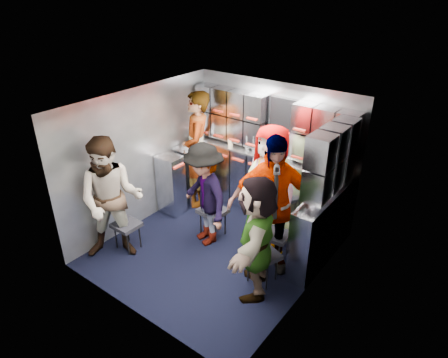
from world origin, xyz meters
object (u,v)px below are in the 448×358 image
Objects in this scene: attendant_arc_b at (204,195)px; attendant_arc_c at (270,186)px; attendant_standing at (197,150)px; attendant_arc_d at (271,206)px; attendant_arc_e at (256,237)px; attendant_arc_a at (111,200)px; jump_seat_near_left at (127,226)px; jump_seat_mid_right at (275,236)px; jump_seat_center at (275,210)px; jump_seat_mid_left at (213,212)px; jump_seat_near_right at (263,256)px.

attendant_arc_b is 0.92m from attendant_arc_c.
attendant_arc_d is at bearing 29.43° from attendant_standing.
attendant_arc_a is at bearing -100.34° from attendant_arc_e.
attendant_standing reaches higher than attendant_arc_b.
jump_seat_mid_right is at bearing 29.88° from jump_seat_near_left.
jump_seat_center is 0.28× the size of attendant_arc_a.
attendant_standing reaches higher than jump_seat_mid_right.
attendant_arc_c is (0.70, 0.41, 0.49)m from jump_seat_mid_left.
attendant_arc_d reaches higher than attendant_arc_a.
jump_seat_near_right is at bearing -18.99° from attendant_arc_a.
jump_seat_near_left is at bearing -105.49° from attendant_arc_e.
attendant_arc_e is at bearing -81.45° from jump_seat_mid_right.
attendant_arc_c is (-0.43, 0.82, 0.49)m from jump_seat_near_right.
attendant_standing is at bearing -148.94° from attendant_arc_e.
attendant_standing is (-1.50, 0.02, 0.56)m from jump_seat_center.
jump_seat_mid_right is at bearing 161.73° from attendant_arc_e.
attendant_arc_c is 0.63m from attendant_arc_d.
jump_seat_mid_left is 0.26× the size of attendant_arc_a.
attendant_arc_c reaches higher than jump_seat_mid_right.
jump_seat_near_left is 2.06m from attendant_arc_d.
attendant_arc_c is (1.46, 1.38, 0.52)m from jump_seat_near_left.
jump_seat_near_left is 0.21× the size of attendant_standing.
attendant_arc_a is (-1.46, -1.74, 0.47)m from jump_seat_center.
jump_seat_near_left is at bearing -133.06° from jump_seat_center.
jump_seat_mid_right is (0.33, -0.53, -0.03)m from jump_seat_center.
attendant_arc_d is (0.33, -0.71, 0.54)m from jump_seat_center.
attendant_arc_b is at bearing -167.13° from jump_seat_mid_right.
jump_seat_near_right is 2.26m from attendant_standing.
attendant_arc_d is at bearing 108.62° from jump_seat_near_right.
attendant_standing is at bearing 178.36° from attendant_arc_c.
attendant_arc_a reaches higher than jump_seat_mid_right.
jump_seat_near_right is 0.24× the size of attendant_standing.
jump_seat_mid_right is at bearing -6.33° from attendant_arc_a.
attendant_arc_b is (-0.70, -0.77, 0.36)m from jump_seat_center.
jump_seat_mid_right is at bearing 48.61° from attendant_arc_d.
jump_seat_mid_left is 1.46m from attendant_arc_a.
attendant_arc_c is 0.94× the size of attendant_arc_d.
attendant_standing is at bearing 91.32° from jump_seat_near_left.
jump_seat_near_right is at bearing -20.32° from jump_seat_mid_left.
attendant_arc_a is at bearing -145.97° from jump_seat_mid_right.
jump_seat_center is 2.32m from attendant_arc_a.
attendant_arc_b is (0.76, 0.79, 0.40)m from jump_seat_near_left.
jump_seat_near_left is 0.54m from attendant_arc_a.
jump_seat_center is at bearing 71.56° from attendant_arc_b.
jump_seat_center is at bearing 50.53° from attendant_standing.
jump_seat_mid_left is 0.25× the size of attendant_arc_c.
jump_seat_mid_right is 0.59m from attendant_arc_d.
jump_seat_mid_right is 0.24× the size of attendant_arc_a.
jump_seat_near_left is at bearing -110.21° from attendant_arc_b.
attendant_arc_c is at bearing 63.93° from attendant_arc_b.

